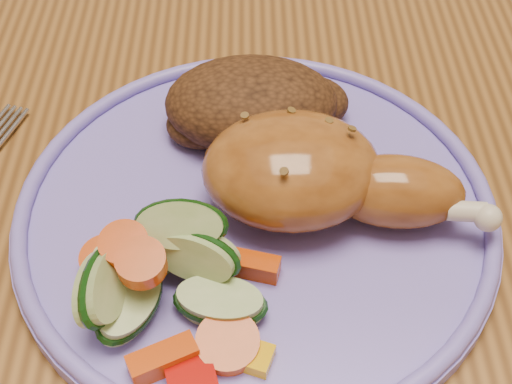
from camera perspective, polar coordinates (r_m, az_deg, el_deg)
dining_table at (r=0.60m, az=4.41°, el=2.73°), size 0.90×1.40×0.75m
plate at (r=0.44m, az=0.00°, el=-1.83°), size 0.30×0.30×0.01m
plate_rim at (r=0.43m, az=0.00°, el=-0.89°), size 0.29×0.29×0.01m
chicken_leg at (r=0.42m, az=4.87°, el=1.38°), size 0.17×0.09×0.06m
rice_pilaf at (r=0.48m, az=-0.09°, el=6.99°), size 0.12×0.08×0.05m
vegetable_pile at (r=0.39m, az=-7.41°, el=-6.83°), size 0.12×0.11×0.06m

